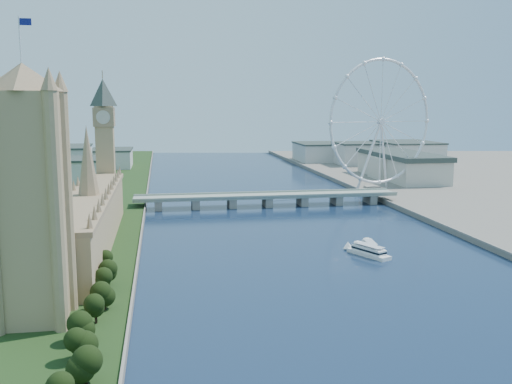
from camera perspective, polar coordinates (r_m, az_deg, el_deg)
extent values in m
plane|color=navy|center=(202.34, 17.74, -16.32)|extent=(2000.00, 2000.00, 0.00)
cube|color=tan|center=(225.41, -21.64, -1.66)|extent=(22.00, 22.00, 86.00)
pyramid|color=#937A59|center=(222.59, -22.42, 11.89)|extent=(28.16, 28.16, 10.00)
cylinder|color=silver|center=(223.26, -22.55, 13.93)|extent=(0.50, 0.50, 16.00)
cube|color=navy|center=(223.49, -22.07, 15.50)|extent=(4.00, 0.16, 2.40)
cube|color=tan|center=(341.14, -16.23, -2.98)|extent=(24.00, 200.00, 28.00)
cone|color=#937A59|center=(335.88, -16.49, 3.05)|extent=(12.00, 12.00, 40.00)
cube|color=tan|center=(443.74, -14.79, 3.13)|extent=(13.00, 13.00, 80.00)
cube|color=#937A59|center=(441.90, -14.95, 7.26)|extent=(15.00, 15.00, 14.00)
pyramid|color=#2D3833|center=(442.19, -15.10, 10.89)|extent=(20.02, 20.02, 20.00)
cube|color=gray|center=(476.16, 1.14, -0.40)|extent=(220.00, 22.00, 2.00)
cube|color=gray|center=(468.91, -9.74, -1.26)|extent=(6.00, 20.00, 7.50)
cube|color=gray|center=(469.69, -6.08, -1.16)|extent=(6.00, 20.00, 7.50)
cube|color=gray|center=(472.37, -2.44, -1.06)|extent=(6.00, 20.00, 7.50)
cube|color=gray|center=(476.94, 1.14, -0.96)|extent=(6.00, 20.00, 7.50)
cube|color=gray|center=(483.32, 4.64, -0.86)|extent=(6.00, 20.00, 7.50)
cube|color=gray|center=(491.46, 8.03, -0.76)|extent=(6.00, 20.00, 7.50)
cube|color=gray|center=(501.26, 11.30, -0.66)|extent=(6.00, 20.00, 7.50)
torus|color=silver|center=(557.13, 12.39, 6.89)|extent=(113.60, 39.12, 118.60)
cylinder|color=silver|center=(557.13, 12.39, 6.89)|extent=(7.25, 6.61, 6.00)
cube|color=gray|center=(570.78, 11.53, 0.50)|extent=(14.00, 10.00, 2.00)
cube|color=beige|center=(600.28, -16.45, 1.87)|extent=(40.00, 60.00, 26.00)
cube|color=beige|center=(694.27, -18.87, 2.90)|extent=(60.00, 80.00, 32.00)
cube|color=beige|center=(767.73, -14.21, 3.25)|extent=(50.00, 70.00, 22.00)
cube|color=beige|center=(791.43, 10.26, 3.75)|extent=(60.00, 60.00, 28.00)
cube|color=beige|center=(795.37, 14.83, 3.70)|extent=(70.00, 90.00, 30.00)
cube|color=beige|center=(836.35, 6.28, 3.96)|extent=(60.00, 80.00, 24.00)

